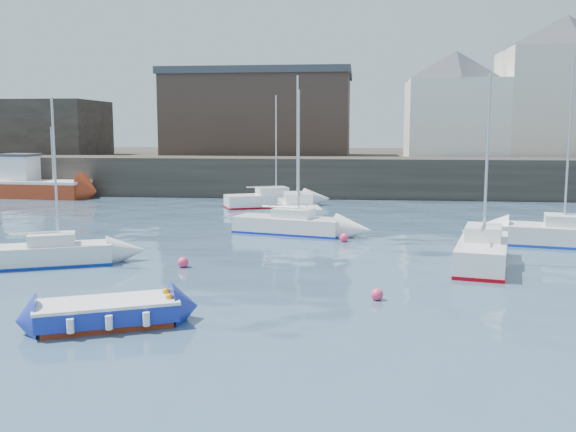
# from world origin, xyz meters

# --- Properties ---
(water) EXTENTS (220.00, 220.00, 0.00)m
(water) POSITION_xyz_m (0.00, 0.00, 0.00)
(water) COLOR #2D4760
(water) RESTS_ON ground
(quay_wall) EXTENTS (90.00, 5.00, 3.00)m
(quay_wall) POSITION_xyz_m (0.00, 35.00, 1.50)
(quay_wall) COLOR #28231E
(quay_wall) RESTS_ON ground
(land_strip) EXTENTS (90.00, 32.00, 2.80)m
(land_strip) POSITION_xyz_m (0.00, 53.00, 1.40)
(land_strip) COLOR #28231E
(land_strip) RESTS_ON ground
(bldg_east_a) EXTENTS (13.36, 13.36, 11.80)m
(bldg_east_a) POSITION_xyz_m (20.00, 42.00, 8.81)
(bldg_east_a) COLOR beige
(bldg_east_a) RESTS_ON land_strip
(bldg_east_d) EXTENTS (11.14, 11.14, 8.95)m
(bldg_east_d) POSITION_xyz_m (11.00, 41.50, 7.36)
(bldg_east_d) COLOR white
(bldg_east_d) RESTS_ON land_strip
(warehouse) EXTENTS (16.40, 10.40, 7.60)m
(warehouse) POSITION_xyz_m (-6.00, 43.00, 6.62)
(warehouse) COLOR #3D2D26
(warehouse) RESTS_ON land_strip
(bldg_west) EXTENTS (14.00, 8.00, 5.00)m
(bldg_west) POSITION_xyz_m (-28.00, 42.00, 5.30)
(bldg_west) COLOR #353028
(bldg_west) RESTS_ON land_strip
(blue_dinghy) EXTENTS (3.99, 2.96, 0.70)m
(blue_dinghy) POSITION_xyz_m (-3.57, 0.79, 0.39)
(blue_dinghy) COLOR #9C2F14
(blue_dinghy) RESTS_ON ground
(fishing_boat) EXTENTS (8.32, 3.69, 5.37)m
(fishing_boat) POSITION_xyz_m (-21.93, 31.52, 1.04)
(fishing_boat) COLOR #9C2F14
(fishing_boat) RESTS_ON ground
(sailboat_a) EXTENTS (5.12, 3.37, 6.38)m
(sailboat_a) POSITION_xyz_m (-8.87, 7.93, 0.45)
(sailboat_a) COLOR white
(sailboat_a) RESTS_ON ground
(sailboat_b) EXTENTS (5.78, 3.16, 7.09)m
(sailboat_b) POSITION_xyz_m (-0.45, 16.51, 0.46)
(sailboat_b) COLOR white
(sailboat_b) RESTS_ON ground
(sailboat_c) EXTENTS (2.98, 5.77, 7.26)m
(sailboat_c) POSITION_xyz_m (7.74, 9.69, 0.56)
(sailboat_c) COLOR white
(sailboat_c) RESTS_ON ground
(sailboat_f) EXTENTS (3.15, 6.56, 8.19)m
(sailboat_f) POSITION_xyz_m (-0.41, 20.99, 0.58)
(sailboat_f) COLOR white
(sailboat_f) RESTS_ON ground
(sailboat_h) EXTENTS (6.02, 4.01, 7.42)m
(sailboat_h) POSITION_xyz_m (-3.03, 27.42, 0.48)
(sailboat_h) COLOR white
(sailboat_h) RESTS_ON ground
(buoy_near) EXTENTS (0.42, 0.42, 0.42)m
(buoy_near) POSITION_xyz_m (-3.58, 8.17, 0.00)
(buoy_near) COLOR #FF3565
(buoy_near) RESTS_ON ground
(buoy_mid) EXTENTS (0.38, 0.38, 0.38)m
(buoy_mid) POSITION_xyz_m (3.61, 4.25, 0.00)
(buoy_mid) COLOR #FF3565
(buoy_mid) RESTS_ON ground
(buoy_far) EXTENTS (0.41, 0.41, 0.41)m
(buoy_far) POSITION_xyz_m (2.35, 14.45, 0.00)
(buoy_far) COLOR #FF3565
(buoy_far) RESTS_ON ground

